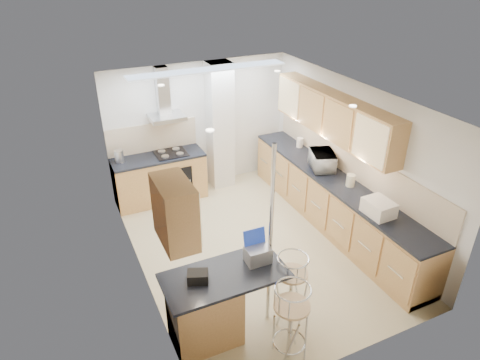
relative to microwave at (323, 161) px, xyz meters
name	(u,v)px	position (x,y,z in m)	size (l,w,h in m)	color
ground	(254,246)	(-1.51, -0.39, -1.07)	(4.80, 4.80, 0.00)	#C9B886
room_shell	(263,148)	(-1.18, -0.02, 0.47)	(3.64, 4.84, 2.51)	white
right_counter	(332,202)	(-0.01, -0.39, -0.61)	(0.63, 4.40, 0.92)	#B38247
back_counter	(160,178)	(-2.46, 1.71, -0.61)	(1.70, 0.63, 0.92)	#B38247
peninsula	(225,304)	(-2.63, -1.84, -0.60)	(1.47, 0.72, 0.94)	#B38247
microwave	(323,161)	(0.00, 0.00, 0.00)	(0.55, 0.37, 0.31)	silver
laptop	(258,255)	(-2.18, -1.79, -0.03)	(0.30, 0.22, 0.20)	gray
bag	(198,277)	(-2.96, -1.82, -0.07)	(0.23, 0.17, 0.13)	black
bar_stool_near	(291,323)	(-2.11, -2.49, -0.54)	(0.44, 0.44, 1.07)	tan
bar_stool_end	(291,289)	(-1.80, -2.00, -0.56)	(0.42, 0.42, 1.03)	tan
jar_a	(300,143)	(0.14, 0.95, -0.06)	(0.12, 0.12, 0.18)	white
jar_b	(324,160)	(0.13, 0.13, -0.08)	(0.11, 0.11, 0.15)	white
jar_c	(350,180)	(0.05, -0.71, -0.05)	(0.14, 0.14, 0.20)	beige
jar_d	(350,182)	(0.05, -0.72, -0.09)	(0.10, 0.10, 0.14)	silver
bread_bin	(379,208)	(-0.11, -1.56, -0.04)	(0.33, 0.42, 0.22)	white
kettle	(119,156)	(-3.14, 1.76, -0.04)	(0.16, 0.16, 0.23)	silver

